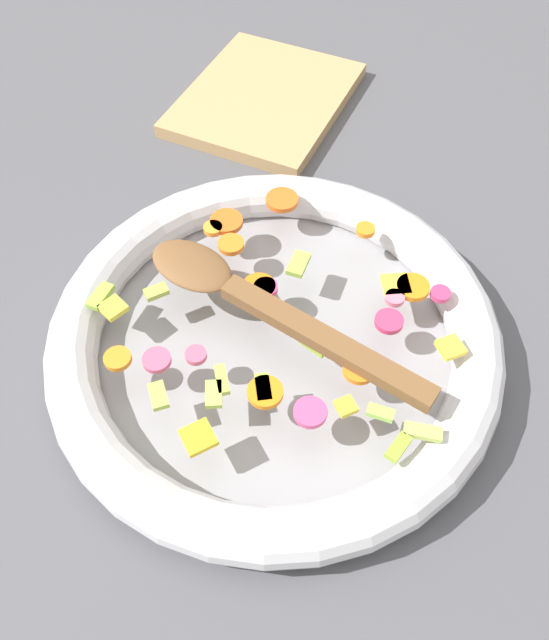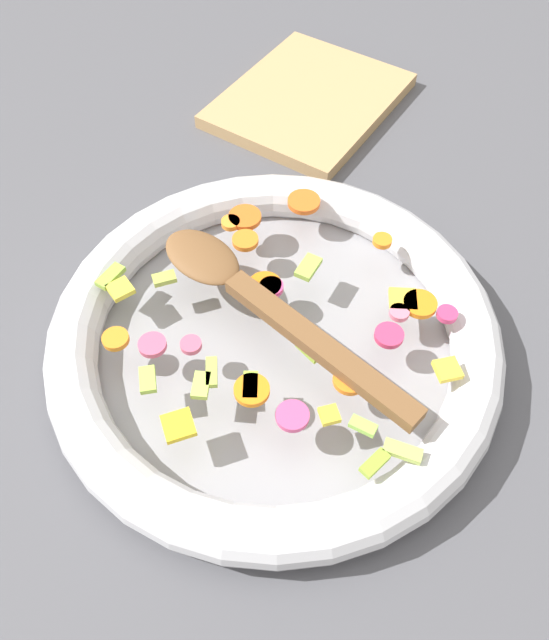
% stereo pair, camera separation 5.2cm
% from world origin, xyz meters
% --- Properties ---
extents(ground_plane, '(4.00, 4.00, 0.00)m').
position_xyz_m(ground_plane, '(0.00, 0.00, 0.00)').
color(ground_plane, '#4C4C51').
extents(skillet, '(0.44, 0.44, 0.05)m').
position_xyz_m(skillet, '(0.00, 0.00, 0.02)').
color(skillet, gray).
rests_on(skillet, ground_plane).
extents(chopped_vegetables, '(0.33, 0.35, 0.01)m').
position_xyz_m(chopped_vegetables, '(-0.01, 0.00, 0.05)').
color(chopped_vegetables, orange).
rests_on(chopped_vegetables, skillet).
extents(wooden_spoon, '(0.09, 0.31, 0.01)m').
position_xyz_m(wooden_spoon, '(-0.00, -0.02, 0.06)').
color(wooden_spoon, brown).
rests_on(wooden_spoon, chopped_vegetables).
extents(cutting_board, '(0.25, 0.21, 0.02)m').
position_xyz_m(cutting_board, '(-0.37, -0.18, 0.01)').
color(cutting_board, tan).
rests_on(cutting_board, ground_plane).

